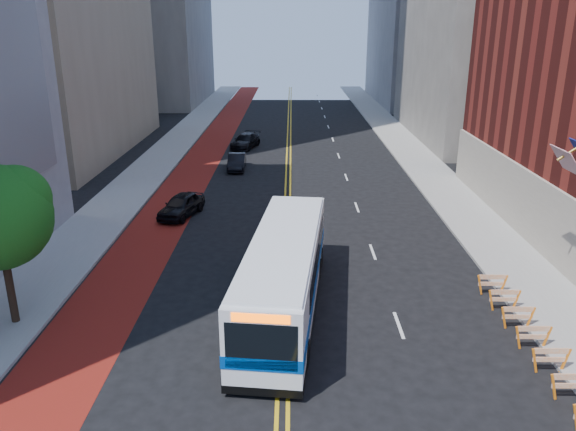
% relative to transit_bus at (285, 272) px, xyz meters
% --- Properties ---
extents(ground, '(160.00, 160.00, 0.00)m').
position_rel_transit_bus_xyz_m(ground, '(0.01, -7.31, -1.81)').
color(ground, black).
rests_on(ground, ground).
extents(sidewalk_left, '(4.00, 140.00, 0.15)m').
position_rel_transit_bus_xyz_m(sidewalk_left, '(-11.99, 22.69, -1.73)').
color(sidewalk_left, gray).
rests_on(sidewalk_left, ground).
extents(sidewalk_right, '(4.00, 140.00, 0.15)m').
position_rel_transit_bus_xyz_m(sidewalk_right, '(12.01, 22.69, -1.73)').
color(sidewalk_right, gray).
rests_on(sidewalk_right, ground).
extents(bus_lane_paint, '(3.60, 140.00, 0.01)m').
position_rel_transit_bus_xyz_m(bus_lane_paint, '(-8.09, 22.69, -1.80)').
color(bus_lane_paint, maroon).
rests_on(bus_lane_paint, ground).
extents(center_line_inner, '(0.14, 140.00, 0.01)m').
position_rel_transit_bus_xyz_m(center_line_inner, '(-0.17, 22.69, -1.80)').
color(center_line_inner, gold).
rests_on(center_line_inner, ground).
extents(center_line_outer, '(0.14, 140.00, 0.01)m').
position_rel_transit_bus_xyz_m(center_line_outer, '(0.19, 22.69, -1.80)').
color(center_line_outer, gold).
rests_on(center_line_outer, ground).
extents(lane_dashes, '(0.14, 98.20, 0.01)m').
position_rel_transit_bus_xyz_m(lane_dashes, '(4.81, 30.69, -1.80)').
color(lane_dashes, silver).
rests_on(lane_dashes, ground).
extents(construction_barriers, '(1.42, 10.91, 1.00)m').
position_rel_transit_bus_xyz_m(construction_barriers, '(9.61, -3.88, -1.13)').
color(construction_barriers, orange).
rests_on(construction_barriers, ground).
extents(transit_bus, '(4.08, 12.81, 3.46)m').
position_rel_transit_bus_xyz_m(transit_bus, '(0.00, 0.00, 0.00)').
color(transit_bus, silver).
rests_on(transit_bus, ground).
extents(car_a, '(2.89, 4.65, 1.48)m').
position_rel_transit_bus_xyz_m(car_a, '(-6.92, 12.77, -1.07)').
color(car_a, black).
rests_on(car_a, ground).
extents(car_b, '(1.51, 4.12, 1.35)m').
position_rel_transit_bus_xyz_m(car_b, '(-4.45, 25.26, -1.13)').
color(car_b, black).
rests_on(car_b, ground).
extents(car_c, '(3.20, 5.23, 1.42)m').
position_rel_transit_bus_xyz_m(car_c, '(-4.41, 34.24, -1.10)').
color(car_c, black).
rests_on(car_c, ground).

